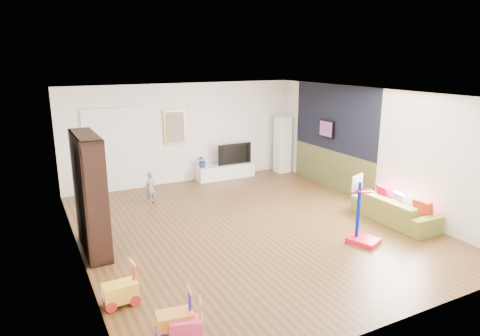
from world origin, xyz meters
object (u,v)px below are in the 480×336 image
bookshelf (90,194)px  sofa (394,210)px  basketball_hoop (366,210)px  media_console (225,171)px

bookshelf → sofa: (5.81, -1.52, -0.79)m
sofa → basketball_hoop: (-1.30, -0.50, 0.38)m
sofa → bookshelf: bearing=75.6°
media_console → bookshelf: size_ratio=0.80×
media_console → sofa: bearing=-70.2°
bookshelf → basketball_hoop: size_ratio=1.63×
bookshelf → sofa: bookshelf is taller
bookshelf → basketball_hoop: 4.96m
sofa → basketball_hoop: bearing=111.4°
media_console → basketball_hoop: size_ratio=1.30×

